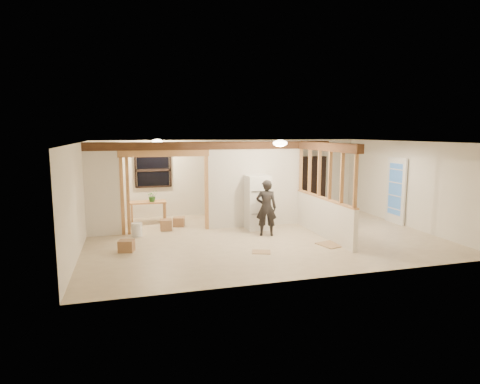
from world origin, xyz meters
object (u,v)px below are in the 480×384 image
object	(u,v)px
woman	(266,208)
shop_vac	(100,218)
work_table	(148,212)
bookshelf	(311,183)
refrigerator	(257,202)

from	to	relation	value
woman	shop_vac	distance (m)	4.80
work_table	bookshelf	world-z (taller)	bookshelf
woman	work_table	xyz separation A→B (m)	(-2.97, 2.39, -0.42)
bookshelf	refrigerator	bearing A→B (deg)	-141.24
bookshelf	woman	bearing A→B (deg)	-132.52
woman	bookshelf	xyz separation A→B (m)	(2.74, 2.98, 0.20)
shop_vac	bookshelf	distance (m)	7.18
refrigerator	shop_vac	distance (m)	4.54
work_table	bookshelf	bearing A→B (deg)	6.63
refrigerator	woman	distance (m)	0.79
shop_vac	bookshelf	xyz separation A→B (m)	(7.08, 0.99, 0.63)
refrigerator	shop_vac	bearing A→B (deg)	164.54
refrigerator	work_table	size ratio (longest dim) A/B	1.45
woman	work_table	distance (m)	3.83
refrigerator	bookshelf	bearing A→B (deg)	38.76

